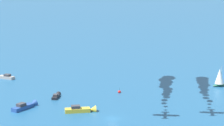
{
  "coord_description": "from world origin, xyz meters",
  "views": [
    {
      "loc": [
        15.9,
        118.59,
        40.66
      ],
      "look_at": [
        0.28,
        1.02,
        17.42
      ],
      "focal_mm": 66.31,
      "sensor_mm": 36.0,
      "label": 1
    }
  ],
  "objects_px": {
    "marker_buoy": "(119,92)",
    "motorboat_near_centre": "(57,96)",
    "sailboat_trailing": "(220,77)",
    "motorboat_inshore": "(82,110)",
    "motorboat_offshore": "(26,106)",
    "motorboat_ahead": "(4,77)"
  },
  "relations": [
    {
      "from": "motorboat_offshore",
      "to": "sailboat_trailing",
      "type": "bearing_deg",
      "value": -165.16
    },
    {
      "from": "motorboat_near_centre",
      "to": "motorboat_ahead",
      "type": "distance_m",
      "value": 39.77
    },
    {
      "from": "motorboat_near_centre",
      "to": "motorboat_offshore",
      "type": "bearing_deg",
      "value": 49.92
    },
    {
      "from": "motorboat_inshore",
      "to": "sailboat_trailing",
      "type": "distance_m",
      "value": 61.96
    },
    {
      "from": "motorboat_near_centre",
      "to": "marker_buoy",
      "type": "bearing_deg",
      "value": -172.38
    },
    {
      "from": "motorboat_inshore",
      "to": "sailboat_trailing",
      "type": "xyz_separation_m",
      "value": [
        -56.18,
        -25.96,
        2.92
      ]
    },
    {
      "from": "marker_buoy",
      "to": "motorboat_near_centre",
      "type": "bearing_deg",
      "value": 7.62
    },
    {
      "from": "motorboat_near_centre",
      "to": "motorboat_ahead",
      "type": "xyz_separation_m",
      "value": [
        22.31,
        -32.92,
        0.17
      ]
    },
    {
      "from": "motorboat_inshore",
      "to": "motorboat_ahead",
      "type": "height_order",
      "value": "motorboat_inshore"
    },
    {
      "from": "motorboat_ahead",
      "to": "marker_buoy",
      "type": "xyz_separation_m",
      "value": [
        -45.63,
        29.8,
        -0.33
      ]
    },
    {
      "from": "motorboat_near_centre",
      "to": "marker_buoy",
      "type": "xyz_separation_m",
      "value": [
        -23.32,
        -3.12,
        -0.16
      ]
    },
    {
      "from": "motorboat_near_centre",
      "to": "marker_buoy",
      "type": "relative_size",
      "value": 3.44
    },
    {
      "from": "motorboat_near_centre",
      "to": "motorboat_inshore",
      "type": "bearing_deg",
      "value": 113.67
    },
    {
      "from": "motorboat_near_centre",
      "to": "sailboat_trailing",
      "type": "relative_size",
      "value": 0.89
    },
    {
      "from": "motorboat_near_centre",
      "to": "sailboat_trailing",
      "type": "xyz_separation_m",
      "value": [
        -64.17,
        -7.73,
        3.15
      ]
    },
    {
      "from": "motorboat_ahead",
      "to": "motorboat_near_centre",
      "type": "bearing_deg",
      "value": 124.13
    },
    {
      "from": "motorboat_offshore",
      "to": "motorboat_ahead",
      "type": "bearing_deg",
      "value": -74.7
    },
    {
      "from": "sailboat_trailing",
      "to": "motorboat_ahead",
      "type": "height_order",
      "value": "sailboat_trailing"
    },
    {
      "from": "motorboat_inshore",
      "to": "motorboat_offshore",
      "type": "xyz_separation_m",
      "value": [
        18.03,
        -6.29,
        -0.01
      ]
    },
    {
      "from": "motorboat_near_centre",
      "to": "motorboat_inshore",
      "type": "height_order",
      "value": "motorboat_inshore"
    },
    {
      "from": "motorboat_inshore",
      "to": "marker_buoy",
      "type": "relative_size",
      "value": 4.75
    },
    {
      "from": "sailboat_trailing",
      "to": "marker_buoy",
      "type": "distance_m",
      "value": 41.25
    }
  ]
}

